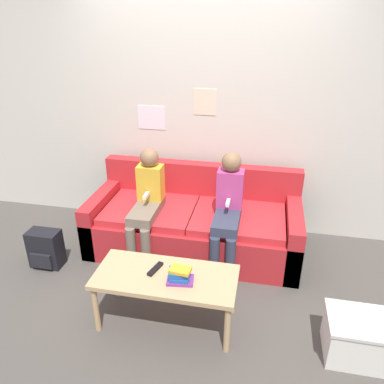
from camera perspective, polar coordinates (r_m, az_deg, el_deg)
ground_plane at (r=3.50m, az=-1.44°, el=-13.20°), size 10.00×10.00×0.00m
wall_back at (r=3.90m, az=2.04°, el=12.42°), size 8.00×0.06×2.60m
couch at (r=3.80m, az=0.42°, el=-4.83°), size 2.06×0.89×0.79m
coffee_table at (r=2.87m, az=-4.01°, el=-13.32°), size 1.06×0.48×0.44m
person_left at (r=3.57m, az=-6.88°, el=-1.23°), size 0.24×0.60×1.06m
person_right at (r=3.42m, az=5.51°, el=-2.25°), size 0.24×0.60×1.08m
tv_remote at (r=2.89m, az=-5.61°, el=-11.58°), size 0.09×0.17×0.02m
book_stack at (r=2.75m, az=-1.88°, el=-12.54°), size 0.21×0.16×0.11m
storage_box at (r=3.01m, az=24.01°, el=-19.61°), size 0.46×0.36×0.32m
backpack at (r=3.83m, az=-21.41°, el=-8.09°), size 0.30×0.20×0.37m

